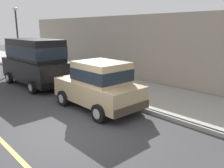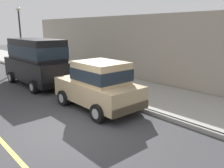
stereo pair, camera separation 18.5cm
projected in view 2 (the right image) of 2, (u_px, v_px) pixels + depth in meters
ground_plane at (64, 133)px, 7.00m from camera, size 80.00×80.00×0.00m
curb at (135, 107)px, 9.07m from camera, size 0.16×64.00×0.14m
sidewalk at (163, 98)px, 10.24m from camera, size 3.60×64.00×0.14m
lane_centre_line at (10, 151)px, 5.96m from camera, size 0.12×57.60×0.01m
car_tan_hatchback at (99, 85)px, 8.88m from camera, size 2.01×3.83×1.88m
car_black_van at (37, 60)px, 12.58m from camera, size 2.16×4.91×2.52m
dog_brown at (132, 89)px, 10.29m from camera, size 0.38×0.71×0.49m
street_lamp at (20, 30)px, 17.39m from camera, size 0.36×0.36×4.42m
building_facade at (117, 47)px, 14.94m from camera, size 0.50×20.00×3.82m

